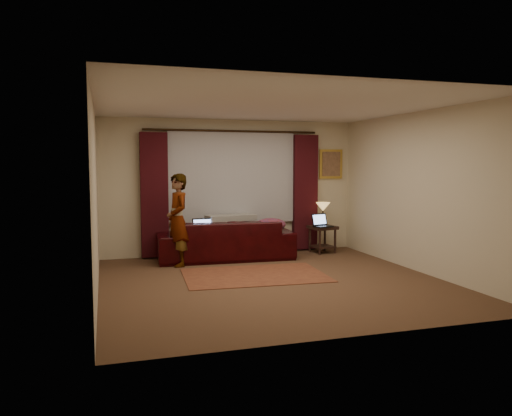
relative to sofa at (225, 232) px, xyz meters
The scene contains 20 objects.
floor 2.02m from the sofa, 82.12° to the right, with size 5.00×5.00×0.01m, color #513624.
ceiling 2.87m from the sofa, 82.12° to the right, with size 5.00×5.00×0.02m, color silver.
wall_back 1.02m from the sofa, 64.69° to the left, with size 5.00×0.02×2.60m, color beige.
wall_front 4.51m from the sofa, 86.55° to the right, with size 5.00×0.02×2.60m, color beige.
wall_left 3.06m from the sofa, 139.09° to the right, with size 0.02×5.00×2.60m, color beige.
wall_right 3.47m from the sofa, 34.95° to the right, with size 0.02×5.00×2.60m, color beige.
sheer_curtain 1.15m from the sofa, 62.12° to the left, with size 2.50×0.05×1.80m, color #A6A6AE.
drape_left 1.48m from the sofa, 159.70° to the left, with size 0.50×0.14×2.30m, color #350B10.
drape_right 1.95m from the sofa, 14.46° to the left, with size 0.50×0.14×2.30m, color #350B10.
curtain_rod 1.95m from the sofa, 59.58° to the left, with size 0.04×0.04×3.40m, color black.
picture_frame 2.73m from the sofa, 12.75° to the left, with size 0.50×0.04×0.60m, color gold.
sofa is the anchor object (origin of this frame).
throw_blanket 0.58m from the sofa, 54.40° to the left, with size 0.93×0.37×0.11m, color gray.
clothing_pile 0.85m from the sofa, 13.06° to the right, with size 0.58×0.44×0.24m, color #632B41.
laptop_sofa 0.45m from the sofa, 162.36° to the right, with size 0.36×0.40×0.26m, color black, non-canonical shape.
area_rug 1.55m from the sofa, 85.30° to the right, with size 2.21×1.47×0.01m, color brown.
end_table 2.01m from the sofa, ahead, with size 0.46×0.46×0.53m, color black.
tiffany_lamp 2.05m from the sofa, ahead, with size 0.29×0.29×0.46m, color olive, non-canonical shape.
laptop_table 1.95m from the sofa, ahead, with size 0.34×0.37×0.25m, color black, non-canonical shape.
person 1.04m from the sofa, 158.49° to the right, with size 0.47×0.47×1.59m, color gray.
Camera 1 is at (-2.39, -6.94, 1.76)m, focal length 35.00 mm.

